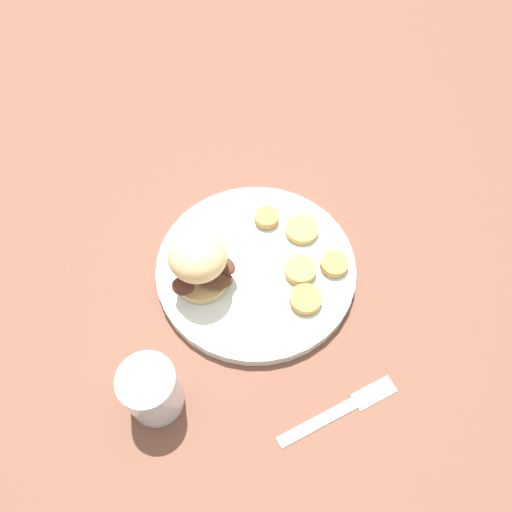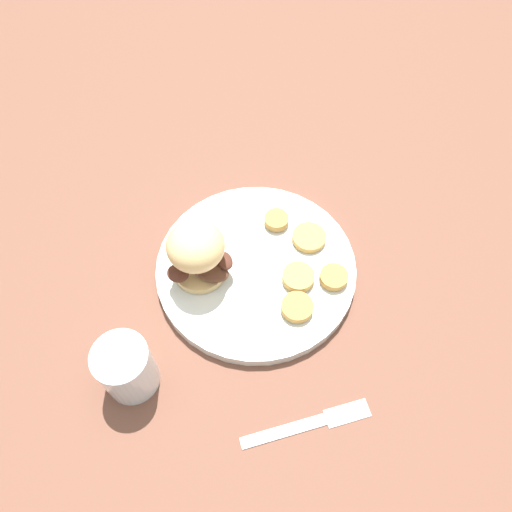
# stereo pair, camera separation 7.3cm
# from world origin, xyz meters

# --- Properties ---
(ground_plane) EXTENTS (4.00, 4.00, 0.00)m
(ground_plane) POSITION_xyz_m (0.00, 0.00, 0.00)
(ground_plane) COLOR brown
(dinner_plate) EXTENTS (0.30, 0.30, 0.02)m
(dinner_plate) POSITION_xyz_m (0.00, 0.00, 0.01)
(dinner_plate) COLOR silver
(dinner_plate) RESTS_ON ground_plane
(sandwich) EXTENTS (0.10, 0.11, 0.10)m
(sandwich) POSITION_xyz_m (-0.08, 0.03, 0.08)
(sandwich) COLOR tan
(sandwich) RESTS_ON dinner_plate
(potato_round_0) EXTENTS (0.04, 0.04, 0.01)m
(potato_round_0) POSITION_xyz_m (0.09, -0.08, 0.03)
(potato_round_0) COLOR #BC8942
(potato_round_0) RESTS_ON dinner_plate
(potato_round_1) EXTENTS (0.05, 0.05, 0.01)m
(potato_round_1) POSITION_xyz_m (0.09, -0.00, 0.03)
(potato_round_1) COLOR tan
(potato_round_1) RESTS_ON dinner_plate
(potato_round_2) EXTENTS (0.04, 0.04, 0.01)m
(potato_round_2) POSITION_xyz_m (0.07, 0.05, 0.03)
(potato_round_2) COLOR #BC8942
(potato_round_2) RESTS_ON dinner_plate
(potato_round_3) EXTENTS (0.05, 0.05, 0.01)m
(potato_round_3) POSITION_xyz_m (0.01, -0.09, 0.03)
(potato_round_3) COLOR #BC8942
(potato_round_3) RESTS_ON dinner_plate
(potato_round_4) EXTENTS (0.05, 0.05, 0.01)m
(potato_round_4) POSITION_xyz_m (0.04, -0.05, 0.03)
(potato_round_4) COLOR tan
(potato_round_4) RESTS_ON dinner_plate
(fork) EXTENTS (0.18, 0.06, 0.00)m
(fork) POSITION_xyz_m (-0.05, -0.23, 0.00)
(fork) COLOR silver
(fork) RESTS_ON ground_plane
(drinking_glass) EXTENTS (0.07, 0.07, 0.09)m
(drinking_glass) POSITION_xyz_m (-0.23, -0.07, 0.05)
(drinking_glass) COLOR silver
(drinking_glass) RESTS_ON ground_plane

